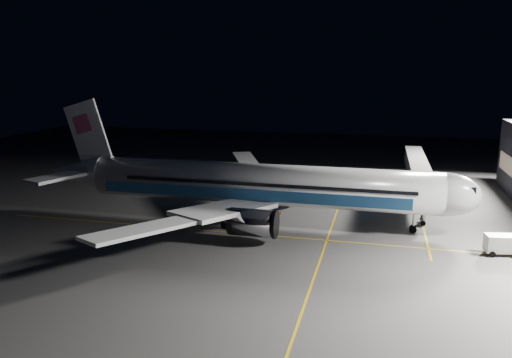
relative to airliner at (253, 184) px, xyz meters
The scene contains 11 objects.
ground 5.27m from the airliner, ahead, with size 200.00×200.00×0.00m, color #4C4C4F.
guide_line_main 12.22m from the airliner, ahead, with size 0.25×80.00×0.01m, color gold.
guide_line_cross 7.99m from the airliner, 79.83° to the right, with size 70.00×0.25×0.01m, color gold.
guide_line_side 25.67m from the airliner, 23.43° to the left, with size 0.25×40.00×0.01m, color gold.
airliner is the anchor object (origin of this frame).
jet_bridge 29.31m from the airliner, 38.04° to the left, with size 3.60×34.40×6.30m.
service_truck 32.12m from the airliner, 10.78° to the right, with size 4.85×2.57×2.36m.
baggage_tug 16.56m from the airliner, 93.74° to the left, with size 2.73×2.36×1.74m.
safety_cone_a 7.10m from the airliner, 51.23° to the left, with size 0.35×0.35×0.52m, color #EE530A.
safety_cone_b 16.18m from the airliner, 65.06° to the left, with size 0.43×0.43×0.65m, color #EE530A.
safety_cone_c 16.12m from the airliner, 65.70° to the left, with size 0.37×0.37×0.56m, color #EE530A.
Camera 1 is at (15.99, -65.07, 20.66)m, focal length 35.00 mm.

